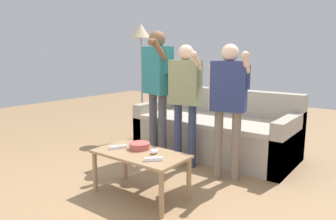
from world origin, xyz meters
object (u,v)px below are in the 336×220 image
object	(u,v)px
player_right	(229,96)
game_remote_wand_near	(154,159)
coffee_table	(140,159)
floor_lamp	(141,42)
player_center	(185,91)
player_left	(157,80)
snack_bowl	(140,146)
couch	(216,131)
game_remote_wand_far	(118,147)
game_remote_nunchuk	(154,151)

from	to	relation	value
player_right	game_remote_wand_near	xyz separation A→B (m)	(-0.22, -0.94, -0.45)
coffee_table	floor_lamp	xyz separation A→B (m)	(-1.42, 1.62, 1.13)
player_right	player_center	bearing A→B (deg)	172.54
player_right	player_left	bearing A→B (deg)	175.12
game_remote_wand_near	player_right	bearing A→B (deg)	77.09
coffee_table	snack_bowl	world-z (taller)	snack_bowl
floor_lamp	player_left	xyz separation A→B (m)	(0.88, -0.69, -0.49)
snack_bowl	game_remote_wand_near	xyz separation A→B (m)	(0.32, -0.18, -0.01)
couch	player_left	bearing A→B (deg)	-127.05
player_left	game_remote_wand_near	distance (m)	1.41
player_center	game_remote_wand_far	distance (m)	1.07
couch	snack_bowl	bearing A→B (deg)	-90.65
couch	game_remote_wand_near	bearing A→B (deg)	-79.51
player_center	game_remote_wand_near	size ratio (longest dim) A/B	10.34
coffee_table	game_remote_nunchuk	world-z (taller)	game_remote_nunchuk
game_remote_wand_near	player_center	bearing A→B (deg)	109.78
couch	player_right	distance (m)	1.07
game_remote_nunchuk	game_remote_wand_far	xyz separation A→B (m)	(-0.38, -0.09, -0.01)
game_remote_wand_near	floor_lamp	bearing A→B (deg)	134.07
game_remote_wand_far	snack_bowl	bearing A→B (deg)	35.48
snack_bowl	player_center	xyz separation A→B (m)	(-0.04, 0.84, 0.44)
game_remote_nunchuk	game_remote_wand_near	size ratio (longest dim) A/B	0.64
game_remote_nunchuk	floor_lamp	distance (m)	2.44
game_remote_nunchuk	game_remote_wand_near	bearing A→B (deg)	-52.57
coffee_table	player_center	bearing A→B (deg)	97.63
floor_lamp	player_right	distance (m)	2.12
player_right	game_remote_wand_far	bearing A→B (deg)	-128.87
couch	game_remote_wand_near	size ratio (longest dim) A/B	14.99
floor_lamp	player_left	bearing A→B (deg)	-38.25
coffee_table	snack_bowl	distance (m)	0.15
coffee_table	game_remote_wand_near	size ratio (longest dim) A/B	6.40
coffee_table	player_right	bearing A→B (deg)	61.38
floor_lamp	game_remote_wand_far	distance (m)	2.29
coffee_table	player_left	bearing A→B (deg)	120.40
snack_bowl	floor_lamp	size ratio (longest dim) A/B	0.11
floor_lamp	player_left	distance (m)	1.22
coffee_table	player_left	world-z (taller)	player_left
player_left	game_remote_wand_near	xyz separation A→B (m)	(0.79, -1.03, -0.56)
player_left	game_remote_wand_near	world-z (taller)	player_left
game_remote_nunchuk	player_left	distance (m)	1.23
snack_bowl	player_center	bearing A→B (deg)	92.83
coffee_table	player_center	xyz separation A→B (m)	(-0.12, 0.92, 0.53)
player_left	player_center	xyz separation A→B (m)	(0.42, -0.01, -0.11)
game_remote_nunchuk	game_remote_wand_near	distance (m)	0.19
couch	player_center	world-z (taller)	player_center
game_remote_wand_near	snack_bowl	bearing A→B (deg)	150.74
game_remote_nunchuk	game_remote_wand_far	world-z (taller)	game_remote_nunchuk
coffee_table	floor_lamp	world-z (taller)	floor_lamp
couch	player_center	distance (m)	0.88
floor_lamp	player_center	size ratio (longest dim) A/B	1.25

